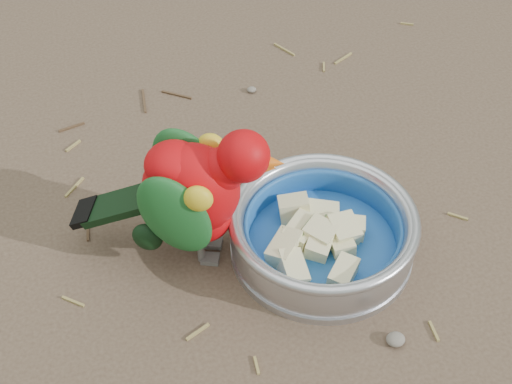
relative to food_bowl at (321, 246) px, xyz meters
name	(u,v)px	position (x,y,z in m)	size (l,w,h in m)	color
ground	(221,255)	(-0.12, 0.03, -0.01)	(60.00, 60.00, 0.00)	brown
food_bowl	(321,246)	(0.00, 0.00, 0.00)	(0.22, 0.22, 0.02)	#B2B2BA
bowl_wall	(323,229)	(0.00, 0.00, 0.03)	(0.22, 0.22, 0.04)	#B2B2BA
fruit_wedges	(323,233)	(0.00, 0.00, 0.02)	(0.13, 0.13, 0.03)	beige
lory_parrot	(195,199)	(-0.14, 0.04, 0.08)	(0.10, 0.22, 0.18)	#B6060A
ground_debris	(241,193)	(-0.07, 0.12, -0.01)	(0.90, 0.80, 0.01)	olive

